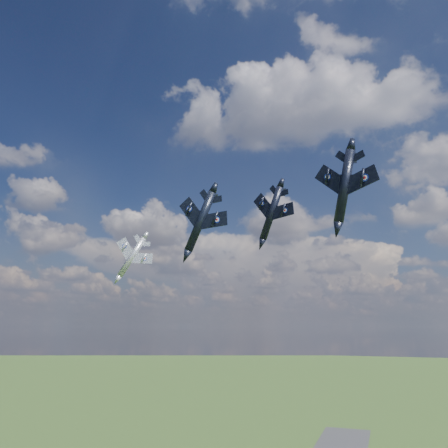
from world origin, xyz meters
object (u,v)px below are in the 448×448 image
at_px(jet_high_navy, 272,213).
at_px(jet_left_silver, 132,257).
at_px(jet_lead_navy, 200,221).
at_px(jet_right_navy, 345,186).

distance_m(jet_high_navy, jet_left_silver, 36.86).
distance_m(jet_lead_navy, jet_right_navy, 26.90).
relative_size(jet_lead_navy, jet_left_silver, 1.03).
xyz_separation_m(jet_high_navy, jet_left_silver, (-35.99, 4.40, -6.66)).
relative_size(jet_right_navy, jet_high_navy, 0.89).
bearing_deg(jet_high_navy, jet_left_silver, -166.23).
bearing_deg(jet_left_silver, jet_right_navy, -49.84).
relative_size(jet_high_navy, jet_left_silver, 1.06).
bearing_deg(jet_high_navy, jet_lead_navy, -94.44).
distance_m(jet_lead_navy, jet_high_navy, 20.48).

